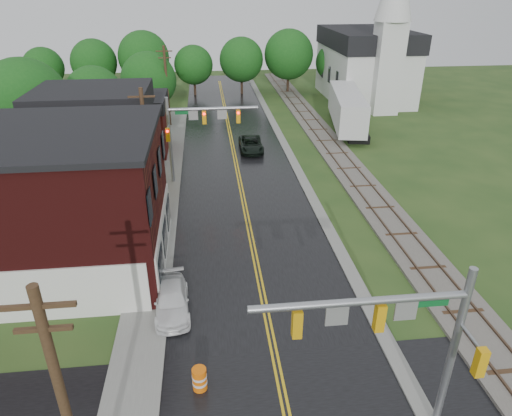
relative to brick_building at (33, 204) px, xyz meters
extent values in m
cube|color=black|center=(12.48, 15.00, -4.15)|extent=(10.00, 90.00, 0.02)
cube|color=gray|center=(17.88, 20.00, -4.15)|extent=(0.80, 70.00, 0.12)
cube|color=gray|center=(6.28, 10.00, -4.15)|extent=(2.40, 50.00, 0.12)
cube|color=#430E0E|center=(-0.02, 0.00, -0.15)|extent=(14.00, 10.00, 8.00)
cube|color=silver|center=(7.03, 0.00, -2.65)|extent=(0.10, 9.50, 3.00)
cube|color=black|center=(-0.02, 0.00, 4.00)|extent=(14.30, 10.30, 0.30)
cube|color=tan|center=(1.48, 11.00, -0.95)|extent=(8.00, 7.00, 6.40)
cube|color=#3F0F0C|center=(2.48, 20.00, -1.95)|extent=(7.00, 6.00, 4.40)
cube|color=silver|center=(32.48, 40.00, -0.65)|extent=(10.00, 16.00, 7.00)
cube|color=black|center=(32.48, 40.00, 4.05)|extent=(10.40, 16.40, 2.40)
cube|color=silver|center=(32.48, 32.00, 1.35)|extent=(3.20, 3.20, 11.00)
cube|color=#59544C|center=(22.48, 20.00, -4.05)|extent=(3.20, 80.00, 0.20)
cube|color=#4C3828|center=(21.76, 20.00, -3.91)|extent=(0.10, 80.00, 0.12)
cube|color=#4C3828|center=(23.20, 20.00, -3.91)|extent=(0.10, 80.00, 0.12)
cylinder|color=gray|center=(18.08, -13.00, -0.55)|extent=(0.28, 0.28, 7.20)
cylinder|color=gray|center=(14.48, -13.00, 2.05)|extent=(7.20, 0.26, 0.26)
cube|color=orange|center=(15.20, -13.00, 1.35)|extent=(0.32, 0.30, 1.05)
cube|color=orange|center=(12.47, -13.00, 1.35)|extent=(0.32, 0.30, 1.05)
cube|color=gray|center=(16.07, -13.00, 1.55)|extent=(0.75, 0.06, 0.75)
cube|color=gray|center=(13.76, -13.00, 1.55)|extent=(0.75, 0.06, 0.75)
cube|color=#0C5926|center=(16.79, -13.00, 1.80)|extent=(1.40, 0.04, 0.30)
cylinder|color=gray|center=(6.88, 12.00, -0.55)|extent=(0.28, 0.28, 7.20)
cylinder|color=gray|center=(10.48, 12.00, 2.05)|extent=(7.20, 0.26, 0.26)
cube|color=orange|center=(9.76, 12.00, 1.35)|extent=(0.32, 0.30, 1.05)
cube|color=orange|center=(12.50, 12.00, 1.35)|extent=(0.32, 0.30, 1.05)
cube|color=gray|center=(8.90, 12.00, 1.55)|extent=(0.75, 0.06, 0.75)
cube|color=gray|center=(11.20, 12.00, 1.55)|extent=(0.75, 0.06, 0.75)
cube|color=#0C5926|center=(8.18, 12.00, 1.80)|extent=(1.40, 0.04, 0.30)
sphere|color=#FF0C0C|center=(9.76, 11.82, 1.68)|extent=(0.20, 0.20, 0.20)
cube|color=#382616|center=(5.68, -15.00, 4.25)|extent=(1.80, 0.12, 0.12)
cube|color=#382616|center=(5.68, -15.00, 3.55)|extent=(1.40, 0.12, 0.12)
cylinder|color=#382616|center=(5.68, 7.00, 0.35)|extent=(0.28, 0.28, 9.00)
cube|color=#382616|center=(5.68, 7.00, 4.25)|extent=(1.80, 0.12, 0.12)
cube|color=#382616|center=(5.68, 7.00, 3.55)|extent=(1.40, 0.12, 0.12)
cylinder|color=#382616|center=(5.68, 29.00, 0.35)|extent=(0.28, 0.28, 9.00)
cube|color=#382616|center=(5.68, 29.00, 4.25)|extent=(1.80, 0.12, 0.12)
cube|color=#382616|center=(5.68, 29.00, 3.55)|extent=(1.40, 0.12, 0.12)
cylinder|color=black|center=(-5.52, 17.00, -2.44)|extent=(0.36, 0.36, 3.42)
sphere|color=#164D16|center=(-5.52, 17.00, 1.74)|extent=(7.60, 7.60, 7.60)
sphere|color=#164D16|center=(-4.92, 16.60, 1.07)|extent=(5.32, 5.32, 5.32)
cylinder|color=black|center=(-1.52, 25.00, -2.80)|extent=(0.36, 0.36, 2.70)
sphere|color=#164D16|center=(-1.52, 25.00, 0.50)|extent=(6.00, 6.00, 6.00)
sphere|color=#164D16|center=(-0.92, 24.60, -0.03)|extent=(4.20, 4.20, 4.20)
cylinder|color=black|center=(3.48, 31.00, -2.71)|extent=(0.36, 0.36, 2.88)
sphere|color=#164D16|center=(3.48, 31.00, 0.81)|extent=(6.40, 6.40, 6.40)
sphere|color=#164D16|center=(4.08, 30.60, 0.25)|extent=(4.48, 4.48, 4.48)
imported|color=black|center=(14.23, 19.10, -3.47)|extent=(2.33, 4.91, 1.35)
imported|color=white|center=(7.68, -5.00, -3.53)|extent=(2.05, 4.39, 1.24)
cube|color=black|center=(25.79, 20.48, -3.75)|extent=(2.36, 1.56, 0.80)
cylinder|color=gray|center=(25.79, 28.91, -3.75)|extent=(0.16, 0.16, 0.80)
cube|color=silver|center=(25.79, 25.54, -1.67)|extent=(5.21, 13.78, 3.37)
cylinder|color=orange|center=(9.09, -10.27, -3.61)|extent=(0.80, 0.80, 1.08)
camera|label=1|loc=(9.89, -24.18, 11.19)|focal=32.00mm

